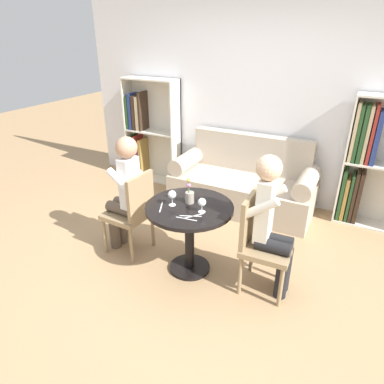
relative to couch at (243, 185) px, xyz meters
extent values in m
plane|color=tan|center=(0.00, -1.51, -0.31)|extent=(16.00, 16.00, 0.00)
cube|color=silver|center=(0.00, 0.42, 1.04)|extent=(5.20, 0.05, 2.70)
cylinder|color=black|center=(0.00, -1.51, 0.38)|extent=(0.81, 0.81, 0.03)
cylinder|color=black|center=(0.00, -1.51, 0.04)|extent=(0.09, 0.09, 0.64)
cylinder|color=black|center=(0.00, -1.51, -0.30)|extent=(0.40, 0.40, 0.03)
cube|color=#B7A893|center=(0.00, -0.05, -0.10)|extent=(1.82, 0.80, 0.42)
cube|color=#B7A893|center=(0.00, 0.27, 0.36)|extent=(1.60, 0.16, 0.50)
cylinder|color=#B7A893|center=(-0.80, -0.05, 0.22)|extent=(0.22, 0.72, 0.22)
cylinder|color=#B7A893|center=(0.80, -0.05, 0.22)|extent=(0.22, 0.72, 0.22)
cube|color=silver|center=(-1.56, 0.37, 0.46)|extent=(0.84, 0.02, 1.53)
cube|color=silver|center=(-1.97, 0.24, 0.46)|extent=(0.02, 0.28, 1.53)
cube|color=silver|center=(-1.14, 0.24, 0.46)|extent=(0.02, 0.28, 1.53)
cube|color=silver|center=(-1.56, 0.24, -0.30)|extent=(0.80, 0.28, 0.02)
cube|color=silver|center=(-1.56, 0.24, 0.46)|extent=(0.80, 0.28, 0.02)
cube|color=silver|center=(-1.56, 0.24, 1.21)|extent=(0.80, 0.28, 0.02)
cube|color=#234723|center=(-1.92, 0.23, 0.03)|extent=(0.04, 0.23, 0.64)
cube|color=#602D5B|center=(-1.87, 0.23, -0.05)|extent=(0.04, 0.23, 0.48)
cube|color=maroon|center=(-1.83, 0.23, 0.04)|extent=(0.04, 0.23, 0.65)
cube|color=#602D5B|center=(-1.78, 0.23, -0.03)|extent=(0.03, 0.23, 0.52)
cube|color=olive|center=(-1.74, 0.23, 0.01)|extent=(0.05, 0.23, 0.61)
cube|color=#234723|center=(-1.92, 0.23, 0.71)|extent=(0.04, 0.23, 0.49)
cube|color=navy|center=(-1.87, 0.23, 0.73)|extent=(0.05, 0.23, 0.53)
cube|color=#332319|center=(-1.80, 0.23, 0.72)|extent=(0.05, 0.23, 0.51)
cube|color=tan|center=(-1.74, 0.23, 0.72)|extent=(0.05, 0.23, 0.50)
cube|color=#332319|center=(-1.69, 0.23, 0.75)|extent=(0.03, 0.23, 0.56)
cube|color=silver|center=(1.56, 0.37, 0.46)|extent=(0.84, 0.02, 1.53)
cube|color=silver|center=(1.14, 0.24, 0.46)|extent=(0.02, 0.28, 1.53)
cube|color=silver|center=(1.56, 0.24, -0.30)|extent=(0.80, 0.28, 0.02)
cube|color=silver|center=(1.56, 0.24, 0.46)|extent=(0.80, 0.28, 0.02)
cube|color=#234723|center=(1.19, 0.23, 0.03)|extent=(0.04, 0.23, 0.64)
cube|color=olive|center=(1.24, 0.23, -0.02)|extent=(0.04, 0.23, 0.54)
cube|color=#234723|center=(1.28, 0.23, 0.01)|extent=(0.03, 0.23, 0.60)
cube|color=#332319|center=(1.33, 0.23, 0.03)|extent=(0.04, 0.23, 0.64)
cube|color=#332319|center=(1.38, 0.23, 0.03)|extent=(0.04, 0.23, 0.64)
cube|color=tan|center=(1.19, 0.23, 0.80)|extent=(0.04, 0.23, 0.67)
cube|color=#234723|center=(1.23, 0.23, 0.79)|extent=(0.04, 0.23, 0.65)
cube|color=#234723|center=(1.28, 0.23, 0.80)|extent=(0.04, 0.23, 0.66)
cube|color=tan|center=(1.32, 0.23, 0.79)|extent=(0.04, 0.23, 0.65)
cube|color=maroon|center=(1.37, 0.23, 0.80)|extent=(0.03, 0.23, 0.66)
cube|color=navy|center=(1.42, 0.23, 0.77)|extent=(0.05, 0.23, 0.60)
cylinder|color=#937A56|center=(-0.90, -1.32, -0.11)|extent=(0.04, 0.04, 0.40)
cylinder|color=#937A56|center=(-0.92, -1.67, -0.11)|extent=(0.04, 0.04, 0.40)
cylinder|color=#937A56|center=(-0.54, -1.34, -0.11)|extent=(0.04, 0.04, 0.40)
cylinder|color=#937A56|center=(-0.56, -1.69, -0.11)|extent=(0.04, 0.04, 0.40)
cube|color=#937A56|center=(-0.73, -1.51, 0.11)|extent=(0.44, 0.44, 0.05)
cube|color=#937A56|center=(-0.54, -1.52, 0.36)|extent=(0.06, 0.38, 0.45)
cylinder|color=#937A56|center=(0.92, -1.62, -0.11)|extent=(0.04, 0.04, 0.40)
cylinder|color=#937A56|center=(0.90, -1.26, -0.11)|extent=(0.04, 0.04, 0.40)
cylinder|color=#937A56|center=(0.56, -1.63, -0.11)|extent=(0.04, 0.04, 0.40)
cylinder|color=#937A56|center=(0.55, -1.27, -0.11)|extent=(0.04, 0.04, 0.40)
cube|color=#937A56|center=(0.73, -1.44, 0.11)|extent=(0.43, 0.43, 0.05)
cube|color=#937A56|center=(0.54, -1.45, 0.36)|extent=(0.05, 0.38, 0.45)
cylinder|color=brown|center=(-0.89, -1.44, -0.09)|extent=(0.11, 0.11, 0.45)
cylinder|color=brown|center=(-0.89, -1.55, -0.09)|extent=(0.11, 0.11, 0.45)
cylinder|color=brown|center=(-0.78, -1.44, 0.19)|extent=(0.31, 0.13, 0.11)
cylinder|color=brown|center=(-0.78, -1.55, 0.19)|extent=(0.31, 0.13, 0.11)
cube|color=white|center=(-0.67, -1.51, 0.47)|extent=(0.13, 0.21, 0.55)
cylinder|color=white|center=(-0.66, -1.37, 0.55)|extent=(0.29, 0.09, 0.23)
cylinder|color=white|center=(-0.68, -1.64, 0.55)|extent=(0.29, 0.09, 0.23)
sphere|color=tan|center=(-0.67, -1.51, 0.85)|extent=(0.21, 0.21, 0.21)
cylinder|color=black|center=(0.89, -1.49, -0.09)|extent=(0.11, 0.11, 0.45)
cylinder|color=black|center=(0.89, -1.38, -0.09)|extent=(0.11, 0.11, 0.45)
cylinder|color=black|center=(0.78, -1.50, 0.19)|extent=(0.30, 0.12, 0.11)
cylinder|color=black|center=(0.78, -1.39, 0.19)|extent=(0.30, 0.12, 0.11)
cube|color=silver|center=(0.67, -1.44, 0.48)|extent=(0.13, 0.20, 0.56)
cylinder|color=silver|center=(0.68, -1.58, 0.57)|extent=(0.29, 0.08, 0.23)
cylinder|color=silver|center=(0.67, -1.31, 0.57)|extent=(0.29, 0.08, 0.23)
sphere|color=beige|center=(0.67, -1.44, 0.86)|extent=(0.21, 0.21, 0.21)
cylinder|color=white|center=(-0.15, -1.57, 0.39)|extent=(0.06, 0.06, 0.00)
cylinder|color=white|center=(-0.15, -1.57, 0.43)|extent=(0.01, 0.01, 0.07)
sphere|color=white|center=(-0.15, -1.57, 0.50)|extent=(0.08, 0.08, 0.08)
sphere|color=maroon|center=(-0.15, -1.57, 0.49)|extent=(0.05, 0.05, 0.05)
cylinder|color=white|center=(0.15, -1.56, 0.39)|extent=(0.06, 0.06, 0.00)
cylinder|color=white|center=(0.15, -1.56, 0.43)|extent=(0.01, 0.01, 0.06)
sphere|color=white|center=(0.15, -1.56, 0.49)|extent=(0.07, 0.07, 0.07)
sphere|color=maroon|center=(0.15, -1.56, 0.48)|extent=(0.05, 0.05, 0.05)
cylinder|color=#9E9384|center=(-0.03, -1.46, 0.45)|extent=(0.08, 0.08, 0.11)
cylinder|color=#4C7A42|center=(-0.04, -1.46, 0.54)|extent=(0.01, 0.01, 0.07)
sphere|color=#9E70B2|center=(-0.04, -1.46, 0.57)|extent=(0.04, 0.04, 0.04)
cylinder|color=#4C7A42|center=(-0.03, -1.47, 0.56)|extent=(0.01, 0.01, 0.13)
sphere|color=#EACC4C|center=(-0.03, -1.47, 0.63)|extent=(0.04, 0.04, 0.04)
cylinder|color=#4C7A42|center=(-0.03, -1.46, 0.53)|extent=(0.01, 0.01, 0.07)
sphere|color=#D16684|center=(-0.03, -1.46, 0.57)|extent=(0.04, 0.04, 0.04)
cube|color=silver|center=(0.09, -1.74, 0.39)|extent=(0.19, 0.03, 0.00)
cube|color=silver|center=(0.10, -1.68, 0.39)|extent=(0.18, 0.09, 0.00)
cube|color=silver|center=(0.12, -1.66, 0.39)|extent=(0.12, 0.16, 0.00)
cube|color=silver|center=(-0.22, -1.65, 0.39)|extent=(0.09, 0.18, 0.00)
camera|label=1|loc=(1.28, -3.95, 1.85)|focal=32.00mm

